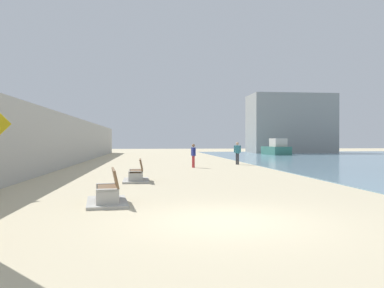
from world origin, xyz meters
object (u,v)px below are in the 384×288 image
object	(u,v)px
bench_far	(137,176)
boat_mid_bay	(276,149)
bench_near	(108,195)
person_standing	(237,151)
person_walking	(193,154)

from	to	relation	value
bench_far	boat_mid_bay	bearing A→B (deg)	60.84
bench_near	boat_mid_bay	size ratio (longest dim) A/B	0.48
bench_near	person_standing	size ratio (longest dim) A/B	1.32
person_standing	bench_near	bearing A→B (deg)	-114.44
bench_far	person_standing	size ratio (longest dim) A/B	1.26
person_walking	boat_mid_bay	world-z (taller)	boat_mid_bay
bench_far	person_walking	distance (m)	9.01
boat_mid_bay	person_standing	bearing A→B (deg)	-116.99
bench_far	bench_near	bearing A→B (deg)	-96.08
bench_near	person_walking	size ratio (longest dim) A/B	1.41
bench_near	person_standing	bearing A→B (deg)	65.56
boat_mid_bay	person_walking	bearing A→B (deg)	-121.47
bench_near	bench_far	size ratio (longest dim) A/B	1.05
person_walking	boat_mid_bay	distance (m)	24.80
bench_near	person_standing	world-z (taller)	person_standing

